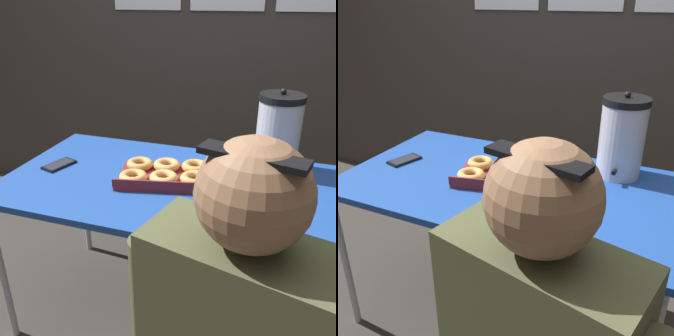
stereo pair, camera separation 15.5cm
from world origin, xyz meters
The scene contains 6 objects.
ground_plane centered at (0.00, 0.00, 0.00)m, with size 12.00×12.00×0.00m, color #3D3833.
back_wall centered at (0.00, 1.13, 1.40)m, with size 6.00×0.11×2.79m.
folding_table centered at (0.00, 0.00, 0.70)m, with size 1.40×0.79×0.75m.
donut_box centered at (-0.03, 0.02, 0.77)m, with size 0.44×0.35×0.05m.
coffee_urn centered at (0.41, 0.26, 0.92)m, with size 0.19×0.22×0.37m.
cell_phone centered at (-0.53, -0.01, 0.76)m, with size 0.12×0.17×0.01m.
Camera 1 is at (0.44, -1.34, 1.46)m, focal length 40.00 mm.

